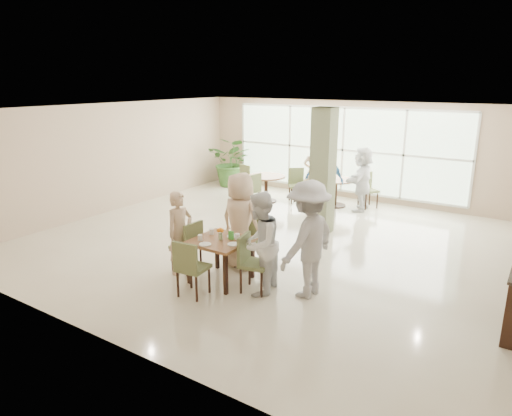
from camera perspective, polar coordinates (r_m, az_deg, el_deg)
The scene contains 19 objects.
ground at distance 9.75m, azimuth 2.89°, elevation -4.45°, with size 10.00×10.00×0.00m, color beige.
room_shell at distance 9.30m, azimuth 3.03°, elevation 5.45°, with size 10.00×10.00×10.00m.
window_bank at distance 13.52m, azimuth 10.79°, elevation 7.14°, with size 7.00×0.04×7.00m.
column at distance 10.22m, azimuth 8.35°, elevation 4.52°, with size 0.45×0.45×2.80m, color #676B4A.
main_table at distance 7.80m, azimuth -4.44°, elevation -4.63°, with size 0.92×0.92×0.75m.
round_table_left at distance 12.93m, azimuth 1.27°, elevation 3.29°, with size 1.08×1.08×0.75m.
round_table_right at distance 12.66m, azimuth 9.92°, elevation 2.70°, with size 1.01×1.01×0.75m.
chairs_main_table at distance 7.90m, azimuth -4.45°, elevation -5.75°, with size 1.99×2.00×0.95m.
chairs_table_left at distance 12.95m, azimuth 1.20°, elevation 2.88°, with size 2.15×1.79×0.95m.
chairs_table_right at distance 12.67m, azimuth 9.98°, elevation 2.34°, with size 2.14×1.94×0.95m.
tabletop_clutter at distance 7.74m, azimuth -4.44°, elevation -3.56°, with size 0.76×0.77×0.21m.
potted_plant at distance 14.84m, azimuth -2.99°, elevation 5.80°, with size 1.44×1.44×1.60m, color #335F26.
teen_left at distance 8.19m, azimuth -9.47°, elevation -3.09°, with size 0.55×0.36×1.50m, color tan.
teen_far at distance 8.29m, azimuth -1.95°, elevation -1.62°, with size 0.87×0.47×1.78m, color tan.
teen_right at distance 7.29m, azimuth 0.46°, elevation -4.47°, with size 0.82×0.64×1.69m, color white.
teen_standing at distance 7.22m, azimuth 6.51°, elevation -3.93°, with size 1.22×0.70×1.89m, color #A7A6A9.
adult_a at distance 11.81m, azimuth 8.50°, elevation 3.50°, with size 1.04×0.59×1.78m, color #4082C2.
adult_b at distance 12.31m, azimuth 13.15°, elevation 3.55°, with size 1.57×0.68×1.69m, color white.
adult_standing at distance 13.31m, azimuth 7.16°, elevation 4.48°, with size 0.57×0.38×1.57m, color tan.
Camera 1 is at (4.59, -7.91, 3.37)m, focal length 32.00 mm.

